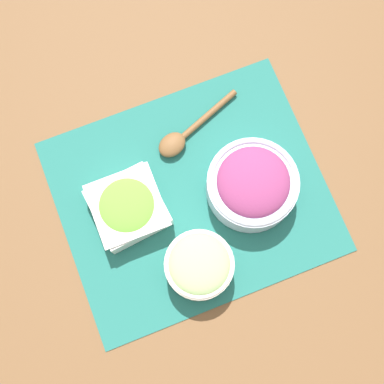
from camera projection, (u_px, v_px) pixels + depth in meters
name	position (u px, v px, depth m)	size (l,w,h in m)	color
ground_plane	(192.00, 196.00, 1.01)	(3.00, 3.00, 0.00)	brown
placemat	(192.00, 196.00, 1.00)	(0.49, 0.41, 0.00)	#236B60
lettuce_bowl	(128.00, 207.00, 0.97)	(0.13, 0.13, 0.06)	white
onion_bowl	(252.00, 184.00, 0.96)	(0.17, 0.17, 0.08)	silver
cucumber_bowl	(199.00, 265.00, 0.93)	(0.12, 0.12, 0.08)	silver
wooden_spoon	(182.00, 137.00, 1.02)	(0.19, 0.09, 0.02)	brown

